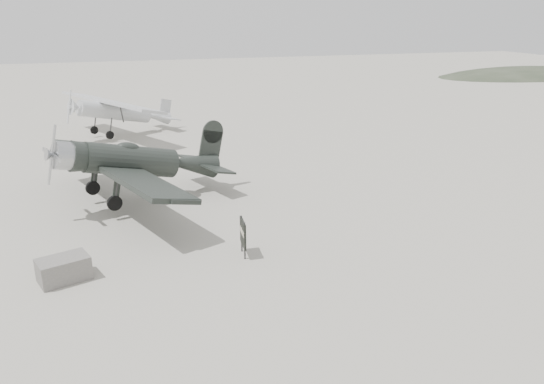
{
  "coord_description": "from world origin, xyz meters",
  "views": [
    {
      "loc": [
        -5.51,
        -18.53,
        8.18
      ],
      "look_at": [
        0.59,
        0.09,
        1.5
      ],
      "focal_mm": 35.0,
      "sensor_mm": 36.0,
      "label": 1
    }
  ],
  "objects_px": {
    "highwing_monoplane": "(119,109)",
    "sign_board": "(243,234)",
    "equipment_block": "(64,269)",
    "lowwing_monoplane": "(139,162)"
  },
  "relations": [
    {
      "from": "highwing_monoplane",
      "to": "sign_board",
      "type": "height_order",
      "value": "highwing_monoplane"
    },
    {
      "from": "sign_board",
      "to": "lowwing_monoplane",
      "type": "bearing_deg",
      "value": 118.9
    },
    {
      "from": "lowwing_monoplane",
      "to": "highwing_monoplane",
      "type": "bearing_deg",
      "value": 70.96
    },
    {
      "from": "lowwing_monoplane",
      "to": "sign_board",
      "type": "distance_m",
      "value": 7.4
    },
    {
      "from": "lowwing_monoplane",
      "to": "equipment_block",
      "type": "bearing_deg",
      "value": -133.88
    },
    {
      "from": "highwing_monoplane",
      "to": "sign_board",
      "type": "xyz_separation_m",
      "value": [
        3.08,
        -20.9,
        -1.1
      ]
    },
    {
      "from": "lowwing_monoplane",
      "to": "sign_board",
      "type": "xyz_separation_m",
      "value": [
        2.93,
        -6.7,
        -1.1
      ]
    },
    {
      "from": "highwing_monoplane",
      "to": "equipment_block",
      "type": "relative_size",
      "value": 6.73
    },
    {
      "from": "sign_board",
      "to": "highwing_monoplane",
      "type": "bearing_deg",
      "value": 103.71
    },
    {
      "from": "lowwing_monoplane",
      "to": "equipment_block",
      "type": "xyz_separation_m",
      "value": [
        -3.01,
        -6.7,
        -1.53
      ]
    }
  ]
}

